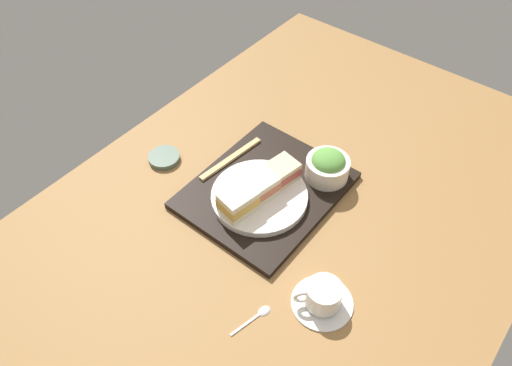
% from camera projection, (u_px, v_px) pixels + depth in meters
% --- Properties ---
extents(ground_plane, '(1.40, 1.00, 0.03)m').
position_uv_depth(ground_plane, '(300.00, 204.00, 1.18)').
color(ground_plane, olive).
extents(serving_tray, '(0.37, 0.31, 0.02)m').
position_uv_depth(serving_tray, '(266.00, 190.00, 1.18)').
color(serving_tray, black).
rests_on(serving_tray, ground_plane).
extents(sandwich_plate, '(0.22, 0.22, 0.02)m').
position_uv_depth(sandwich_plate, '(259.00, 196.00, 1.14)').
color(sandwich_plate, white).
rests_on(sandwich_plate, serving_tray).
extents(sandwich_near, '(0.09, 0.07, 0.05)m').
position_uv_depth(sandwich_near, '(280.00, 173.00, 1.15)').
color(sandwich_near, beige).
rests_on(sandwich_near, sandwich_plate).
extents(sandwich_middle, '(0.09, 0.07, 0.05)m').
position_uv_depth(sandwich_middle, '(259.00, 187.00, 1.12)').
color(sandwich_middle, '#EFE5C1').
rests_on(sandwich_middle, sandwich_plate).
extents(sandwich_far, '(0.09, 0.07, 0.05)m').
position_uv_depth(sandwich_far, '(238.00, 202.00, 1.08)').
color(sandwich_far, '#EFE5C1').
rests_on(sandwich_far, sandwich_plate).
extents(salad_bowl, '(0.10, 0.10, 0.07)m').
position_uv_depth(salad_bowl, '(328.00, 166.00, 1.17)').
color(salad_bowl, silver).
rests_on(salad_bowl, serving_tray).
extents(chopsticks_pair, '(0.20, 0.04, 0.01)m').
position_uv_depth(chopsticks_pair, '(231.00, 159.00, 1.23)').
color(chopsticks_pair, tan).
rests_on(chopsticks_pair, serving_tray).
extents(coffee_cup, '(0.12, 0.12, 0.06)m').
position_uv_depth(coffee_cup, '(323.00, 297.00, 0.97)').
color(coffee_cup, white).
rests_on(coffee_cup, ground_plane).
extents(small_sauce_dish, '(0.08, 0.08, 0.01)m').
position_uv_depth(small_sauce_dish, '(164.00, 158.00, 1.25)').
color(small_sauce_dish, '#4C6051').
rests_on(small_sauce_dish, ground_plane).
extents(teaspoon, '(0.10, 0.03, 0.01)m').
position_uv_depth(teaspoon, '(259.00, 314.00, 0.97)').
color(teaspoon, silver).
rests_on(teaspoon, ground_plane).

